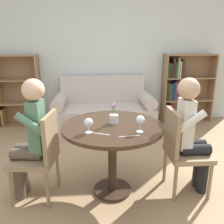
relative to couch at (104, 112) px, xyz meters
The scene contains 15 objects.
ground_plane 1.95m from the couch, 90.00° to the right, with size 16.00×16.00×0.00m, color tan.
back_wall 1.12m from the couch, 90.00° to the left, with size 5.20×0.05×2.70m.
round_table 1.95m from the couch, 90.00° to the right, with size 1.01×1.01×0.76m.
couch is the anchor object (origin of this frame).
bookshelf_left 1.81m from the couch, behind, with size 0.96×0.28×1.31m.
bookshelf_right 1.57m from the couch, 10.03° to the left, with size 0.96×0.28×1.31m.
chair_left 2.09m from the couch, 110.12° to the right, with size 0.48×0.48×0.90m.
chair_right 2.10m from the couch, 69.98° to the right, with size 0.42×0.42×0.90m.
person_left 2.12m from the couch, 112.54° to the right, with size 0.45×0.38×1.23m.
person_right 2.15m from the couch, 67.76° to the right, with size 0.42×0.34×1.22m.
wine_glass_left 2.19m from the couch, 96.25° to the right, with size 0.08×0.08×0.14m.
wine_glass_right 2.21m from the couch, 83.65° to the right, with size 0.08×0.08×0.16m.
flower_vase 1.95m from the couch, 89.43° to the right, with size 0.09×0.09×0.21m.
knife_left_setting 2.20m from the couch, 93.50° to the right, with size 0.18×0.08×0.00m.
fork_left_setting 2.27m from the couch, 86.81° to the right, with size 0.19×0.03×0.00m.
Camera 1 is at (-0.18, -2.20, 1.57)m, focal length 38.00 mm.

